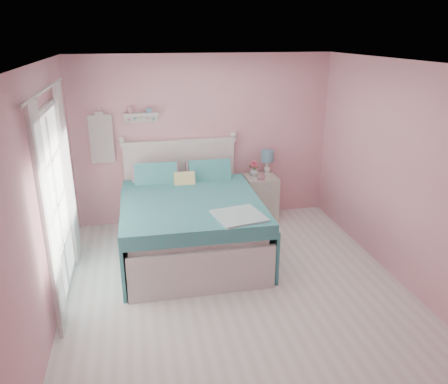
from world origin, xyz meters
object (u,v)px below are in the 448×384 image
object	(u,v)px
vase	(254,171)
nightstand	(260,198)
bed	(190,222)
teacup	(261,177)
table_lamp	(267,158)

from	to	relation	value
vase	nightstand	bearing A→B (deg)	-28.98
bed	vase	bearing A→B (deg)	40.09
teacup	table_lamp	bearing A→B (deg)	55.09
teacup	nightstand	bearing A→B (deg)	75.38
vase	teacup	distance (m)	0.22
bed	nightstand	distance (m)	1.55
bed	table_lamp	size ratio (longest dim) A/B	5.68
vase	teacup	size ratio (longest dim) A/B	1.34
bed	vase	xyz separation A→B (m)	(1.16, 0.94, 0.37)
nightstand	table_lamp	bearing A→B (deg)	32.26
nightstand	teacup	xyz separation A→B (m)	(-0.04, -0.15, 0.40)
nightstand	vase	size ratio (longest dim) A/B	4.77
table_lamp	teacup	world-z (taller)	table_lamp
nightstand	teacup	bearing A→B (deg)	-104.62
table_lamp	teacup	size ratio (longest dim) A/B	3.61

